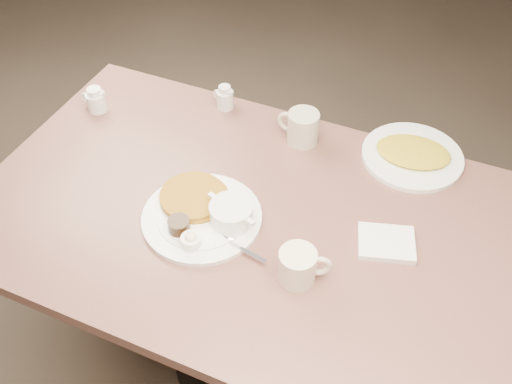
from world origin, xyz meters
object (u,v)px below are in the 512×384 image
at_px(hash_plate, 413,155).
at_px(coffee_mug_far, 302,127).
at_px(creamer_left, 96,100).
at_px(creamer_right, 225,98).
at_px(coffee_mug_near, 299,266).
at_px(main_plate, 206,213).
at_px(diner_table, 253,255).

bearing_deg(hash_plate, coffee_mug_far, -170.51).
bearing_deg(hash_plate, creamer_left, -169.90).
height_order(creamer_left, creamer_right, same).
distance_m(creamer_right, hash_plate, 0.60).
distance_m(creamer_left, creamer_right, 0.41).
bearing_deg(creamer_right, hash_plate, -0.02).
bearing_deg(creamer_left, coffee_mug_far, 10.41).
height_order(coffee_mug_near, creamer_left, coffee_mug_near).
bearing_deg(main_plate, coffee_mug_far, 73.33).
bearing_deg(main_plate, hash_plate, 45.41).
distance_m(main_plate, coffee_mug_far, 0.41).
bearing_deg(creamer_right, coffee_mug_far, -11.04).
bearing_deg(hash_plate, diner_table, -130.61).
distance_m(diner_table, creamer_left, 0.70).
relative_size(coffee_mug_near, hash_plate, 0.42).
bearing_deg(creamer_right, main_plate, -70.28).
bearing_deg(diner_table, creamer_left, 161.15).
height_order(main_plate, hash_plate, main_plate).
bearing_deg(main_plate, creamer_left, 152.39).
xyz_separation_m(main_plate, creamer_left, (-0.53, 0.28, 0.01)).
relative_size(creamer_left, hash_plate, 0.29).
relative_size(coffee_mug_far, hash_plate, 0.42).
bearing_deg(coffee_mug_near, hash_plate, 73.71).
relative_size(main_plate, hash_plate, 1.26).
relative_size(diner_table, creamer_left, 15.83).
xyz_separation_m(diner_table, creamer_left, (-0.64, 0.22, 0.21)).
bearing_deg(coffee_mug_near, main_plate, 164.22).
distance_m(diner_table, main_plate, 0.23).
relative_size(coffee_mug_far, creamer_right, 1.72).
height_order(main_plate, creamer_right, creamer_right).
xyz_separation_m(coffee_mug_near, creamer_left, (-0.82, 0.36, -0.01)).
distance_m(coffee_mug_near, coffee_mug_far, 0.51).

